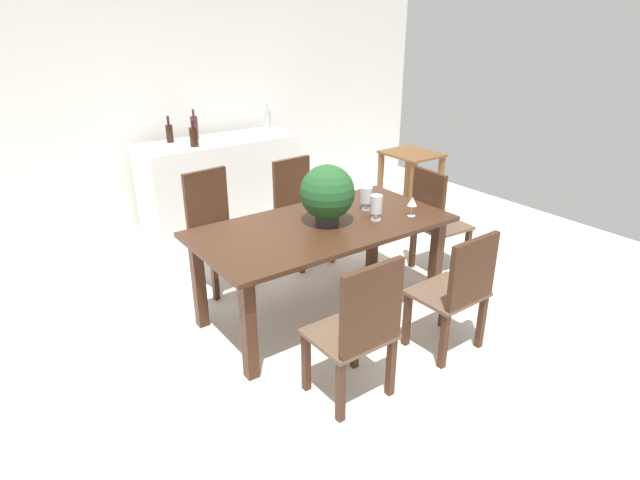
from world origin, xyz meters
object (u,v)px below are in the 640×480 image
(wine_glass, at_px, (412,202))
(wine_bottle_tall, at_px, (268,120))
(chair_foot_end, at_px, (435,218))
(crystal_vase_left, at_px, (376,205))
(chair_near_right, at_px, (459,288))
(wine_bottle_amber, at_px, (169,133))
(chair_near_left, at_px, (360,327))
(side_table, at_px, (411,170))
(flower_centerpiece, at_px, (327,193))
(kitchen_counter, at_px, (223,186))
(chair_far_left, at_px, (214,224))
(wine_bottle_clear, at_px, (194,136))
(dining_table, at_px, (322,237))
(wine_bottle_dark, at_px, (195,127))
(crystal_vase_center_near, at_px, (366,196))
(chair_far_right, at_px, (298,206))

(wine_glass, relative_size, wine_bottle_tall, 0.51)
(chair_foot_end, xyz_separation_m, crystal_vase_left, (-0.86, -0.17, 0.35))
(chair_near_right, height_order, wine_bottle_amber, wine_bottle_amber)
(chair_near_left, height_order, side_table, chair_near_left)
(flower_centerpiece, xyz_separation_m, side_table, (2.01, 1.14, -0.42))
(chair_near_right, bearing_deg, kitchen_counter, -86.48)
(chair_far_left, distance_m, chair_foot_end, 1.94)
(chair_foot_end, height_order, side_table, chair_foot_end)
(chair_foot_end, xyz_separation_m, wine_bottle_clear, (-1.40, 1.91, 0.57))
(dining_table, height_order, kitchen_counter, kitchen_counter)
(side_table, bearing_deg, crystal_vase_left, -142.18)
(dining_table, distance_m, flower_centerpiece, 0.34)
(crystal_vase_left, bearing_deg, wine_glass, -19.40)
(flower_centerpiece, distance_m, wine_bottle_dark, 2.24)
(wine_bottle_clear, bearing_deg, wine_bottle_dark, 65.24)
(kitchen_counter, xyz_separation_m, side_table, (1.88, -0.92, 0.07))
(chair_foot_end, bearing_deg, chair_far_left, 63.56)
(chair_near_right, relative_size, wine_bottle_amber, 3.41)
(kitchen_counter, distance_m, wine_bottle_clear, 0.70)
(crystal_vase_center_near, height_order, wine_bottle_dark, wine_bottle_dark)
(chair_far_left, bearing_deg, wine_bottle_clear, 67.71)
(crystal_vase_left, distance_m, side_table, 2.13)
(dining_table, height_order, wine_bottle_clear, wine_bottle_clear)
(chair_foot_end, height_order, wine_bottle_tall, wine_bottle_tall)
(chair_far_right, distance_m, crystal_vase_left, 1.19)
(chair_near_right, distance_m, wine_bottle_clear, 3.00)
(side_table, bearing_deg, chair_near_right, -127.65)
(chair_near_right, xyz_separation_m, chair_near_left, (-0.87, -0.01, 0.03))
(chair_near_left, bearing_deg, crystal_vase_center_near, -131.67)
(wine_glass, xyz_separation_m, side_table, (1.39, 1.39, -0.30))
(flower_centerpiece, height_order, wine_bottle_amber, wine_bottle_amber)
(crystal_vase_left, bearing_deg, chair_near_right, -86.30)
(flower_centerpiece, relative_size, wine_bottle_dark, 1.48)
(crystal_vase_left, relative_size, wine_bottle_clear, 0.76)
(wine_glass, height_order, kitchen_counter, kitchen_counter)
(chair_near_right, bearing_deg, wine_bottle_amber, -78.82)
(flower_centerpiece, height_order, wine_bottle_tall, wine_bottle_tall)
(crystal_vase_left, bearing_deg, wine_bottle_amber, 105.57)
(crystal_vase_center_near, height_order, wine_bottle_clear, wine_bottle_clear)
(chair_far_right, height_order, wine_bottle_amber, wine_bottle_amber)
(chair_near_right, distance_m, wine_bottle_amber, 3.33)
(chair_near_left, xyz_separation_m, crystal_vase_center_near, (0.90, 1.02, 0.35))
(chair_far_left, xyz_separation_m, wine_bottle_dark, (0.43, 1.26, 0.57))
(chair_near_left, relative_size, chair_far_left, 0.96)
(chair_foot_end, height_order, wine_bottle_amber, wine_bottle_amber)
(chair_near_left, bearing_deg, dining_table, -114.36)
(chair_near_right, xyz_separation_m, side_table, (1.62, 2.10, 0.07))
(chair_far_left, height_order, crystal_vase_left, chair_far_left)
(flower_centerpiece, height_order, wine_bottle_clear, wine_bottle_clear)
(chair_near_right, height_order, crystal_vase_center_near, crystal_vase_center_near)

